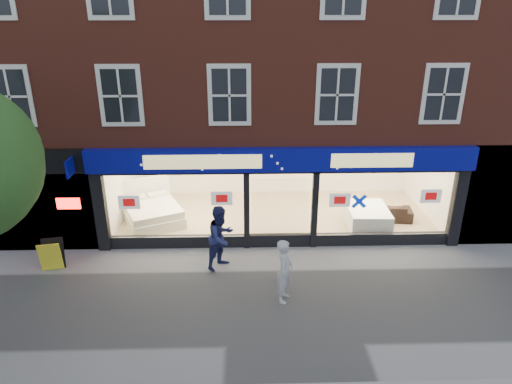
{
  "coord_description": "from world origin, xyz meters",
  "views": [
    {
      "loc": [
        -1.12,
        -9.73,
        7.08
      ],
      "look_at": [
        -0.78,
        2.5,
        2.09
      ],
      "focal_mm": 32.0,
      "sensor_mm": 36.0,
      "label": 1
    }
  ],
  "objects_px": {
    "sofa": "(382,211)",
    "pedestrian_grey": "(285,271)",
    "display_bed": "(152,211)",
    "a_board": "(52,255)",
    "mattress_stack": "(367,217)",
    "pedestrian_blue": "(221,237)"
  },
  "relations": [
    {
      "from": "sofa",
      "to": "pedestrian_grey",
      "type": "xyz_separation_m",
      "value": [
        -3.86,
        -4.57,
        0.47
      ]
    },
    {
      "from": "display_bed",
      "to": "sofa",
      "type": "bearing_deg",
      "value": -25.11
    },
    {
      "from": "display_bed",
      "to": "pedestrian_grey",
      "type": "height_order",
      "value": "pedestrian_grey"
    },
    {
      "from": "a_board",
      "to": "pedestrian_grey",
      "type": "relative_size",
      "value": 0.54
    },
    {
      "from": "mattress_stack",
      "to": "sofa",
      "type": "relative_size",
      "value": 0.86
    },
    {
      "from": "mattress_stack",
      "to": "pedestrian_grey",
      "type": "height_order",
      "value": "pedestrian_grey"
    },
    {
      "from": "mattress_stack",
      "to": "sofa",
      "type": "distance_m",
      "value": 0.88
    },
    {
      "from": "mattress_stack",
      "to": "sofa",
      "type": "xyz_separation_m",
      "value": [
        0.68,
        0.56,
        -0.04
      ]
    },
    {
      "from": "mattress_stack",
      "to": "sofa",
      "type": "height_order",
      "value": "mattress_stack"
    },
    {
      "from": "display_bed",
      "to": "sofa",
      "type": "height_order",
      "value": "display_bed"
    },
    {
      "from": "display_bed",
      "to": "mattress_stack",
      "type": "distance_m",
      "value": 7.45
    },
    {
      "from": "pedestrian_grey",
      "to": "pedestrian_blue",
      "type": "xyz_separation_m",
      "value": [
        -1.68,
        1.69,
        0.09
      ]
    },
    {
      "from": "display_bed",
      "to": "a_board",
      "type": "height_order",
      "value": "display_bed"
    },
    {
      "from": "a_board",
      "to": "sofa",
      "type": "bearing_deg",
      "value": 4.84
    },
    {
      "from": "sofa",
      "to": "pedestrian_blue",
      "type": "distance_m",
      "value": 6.26
    },
    {
      "from": "a_board",
      "to": "pedestrian_blue",
      "type": "relative_size",
      "value": 0.49
    },
    {
      "from": "mattress_stack",
      "to": "pedestrian_blue",
      "type": "height_order",
      "value": "pedestrian_blue"
    },
    {
      "from": "sofa",
      "to": "pedestrian_grey",
      "type": "distance_m",
      "value": 6.0
    },
    {
      "from": "a_board",
      "to": "pedestrian_grey",
      "type": "xyz_separation_m",
      "value": [
        6.54,
        -1.64,
        0.39
      ]
    },
    {
      "from": "pedestrian_blue",
      "to": "mattress_stack",
      "type": "bearing_deg",
      "value": -24.1
    },
    {
      "from": "display_bed",
      "to": "a_board",
      "type": "xyz_separation_m",
      "value": [
        -2.3,
        -3.02,
        0.02
      ]
    },
    {
      "from": "display_bed",
      "to": "pedestrian_grey",
      "type": "relative_size",
      "value": 1.6
    }
  ]
}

